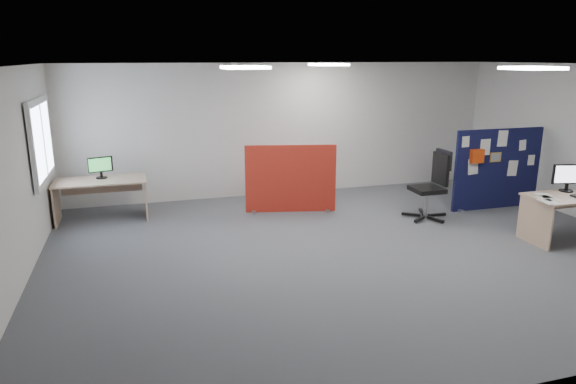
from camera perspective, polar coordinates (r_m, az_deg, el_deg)
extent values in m
plane|color=#4C4E53|center=(7.84, 7.24, -6.34)|extent=(9.00, 9.00, 0.00)
cube|color=white|center=(7.32, 7.94, 13.78)|extent=(9.00, 7.00, 0.02)
cube|color=silver|center=(10.71, -0.06, 6.96)|extent=(9.00, 0.02, 2.70)
cube|color=silver|center=(4.61, 25.50, -5.23)|extent=(9.00, 0.02, 2.70)
cube|color=silver|center=(7.00, -28.44, 0.91)|extent=(0.02, 7.00, 2.70)
cube|color=white|center=(8.89, -25.74, 5.16)|extent=(0.06, 1.70, 1.30)
cube|color=white|center=(8.88, -25.61, 5.18)|extent=(0.02, 1.50, 1.10)
cube|color=white|center=(7.57, 25.51, 12.32)|extent=(0.60, 0.60, 0.04)
cube|color=white|center=(7.33, -4.81, 13.63)|extent=(0.60, 0.60, 0.04)
cube|color=white|center=(9.82, 4.52, 13.93)|extent=(0.60, 0.60, 0.04)
cube|color=#0E0E34|center=(10.46, 22.24, 2.38)|extent=(1.85, 0.06, 1.52)
cube|color=#929397|center=(10.18, 18.43, -1.90)|extent=(0.08, 0.30, 0.04)
cube|color=#929397|center=(11.12, 24.99, -1.16)|extent=(0.08, 0.30, 0.04)
cube|color=white|center=(9.87, 19.14, 5.30)|extent=(0.15, 0.01, 0.20)
cube|color=white|center=(10.14, 21.07, 4.67)|extent=(0.21, 0.01, 0.30)
cube|color=white|center=(10.35, 22.75, 5.51)|extent=(0.21, 0.01, 0.30)
cube|color=white|center=(10.67, 24.62, 4.75)|extent=(0.15, 0.01, 0.20)
cube|color=white|center=(10.07, 19.87, 2.67)|extent=(0.21, 0.01, 0.30)
cube|color=white|center=(10.63, 23.69, 2.44)|extent=(0.21, 0.01, 0.30)
cube|color=white|center=(10.87, 25.41, 3.23)|extent=(0.15, 0.01, 0.20)
cube|color=gold|center=(10.33, 22.06, 3.61)|extent=(0.24, 0.01, 0.18)
cube|color=#E2400E|center=(10.02, 20.26, 3.76)|extent=(0.25, 0.10, 0.25)
cube|color=tan|center=(8.75, 25.72, -3.06)|extent=(0.03, 0.69, 0.70)
cube|color=tan|center=(9.49, 28.15, -0.78)|extent=(1.53, 0.02, 0.30)
cylinder|color=black|center=(9.32, 28.50, 0.13)|extent=(0.21, 0.21, 0.02)
cube|color=black|center=(9.31, 28.54, 0.50)|extent=(0.05, 0.04, 0.11)
cube|color=black|center=(9.27, 28.70, 1.76)|extent=(0.50, 0.15, 0.32)
cube|color=white|center=(9.25, 28.79, 1.73)|extent=(0.45, 0.12, 0.28)
cube|color=#A42C15|center=(9.47, 0.29, 1.48)|extent=(1.65, 0.43, 1.26)
cube|color=#929397|center=(9.47, -3.71, -2.39)|extent=(0.08, 0.30, 0.04)
cube|color=#929397|center=(9.85, 4.13, -1.71)|extent=(0.08, 0.30, 0.04)
cube|color=tan|center=(9.56, -20.14, 1.21)|extent=(1.56, 0.78, 0.03)
cube|color=tan|center=(9.73, -24.35, -1.21)|extent=(0.03, 0.72, 0.70)
cube|color=tan|center=(9.62, -15.51, -0.58)|extent=(0.03, 0.72, 0.70)
cube|color=tan|center=(9.95, -19.95, 0.75)|extent=(1.40, 0.02, 0.30)
cylinder|color=black|center=(9.66, -20.00, 1.50)|extent=(0.19, 0.19, 0.02)
cube|color=black|center=(9.65, -20.03, 1.84)|extent=(0.04, 0.04, 0.10)
cube|color=black|center=(9.61, -20.13, 2.89)|extent=(0.41, 0.15, 0.27)
cube|color=green|center=(9.59, -20.13, 2.87)|extent=(0.37, 0.11, 0.23)
cube|color=black|center=(9.67, 16.23, -2.44)|extent=(0.34, 0.06, 0.04)
cube|color=black|center=(9.78, 14.67, -2.14)|extent=(0.16, 0.34, 0.04)
cube|color=black|center=(9.57, 13.52, -2.44)|extent=(0.30, 0.24, 0.04)
cube|color=black|center=(9.33, 14.38, -2.94)|extent=(0.31, 0.24, 0.04)
cube|color=black|center=(9.40, 16.10, -2.93)|extent=(0.15, 0.34, 0.04)
cylinder|color=#929397|center=(9.48, 15.07, -1.22)|extent=(0.07, 0.07, 0.47)
cube|color=black|center=(9.42, 15.18, 0.28)|extent=(0.52, 0.52, 0.08)
cube|color=black|center=(9.47, 16.60, 2.48)|extent=(0.06, 0.47, 0.56)
cube|color=black|center=(9.46, 16.90, 3.48)|extent=(0.07, 0.42, 0.33)
cube|color=white|center=(8.74, 26.90, -0.61)|extent=(0.21, 0.30, 0.00)
cube|color=white|center=(8.89, 26.64, -0.34)|extent=(0.27, 0.34, 0.00)
cube|color=white|center=(8.53, 27.00, -0.98)|extent=(0.25, 0.32, 0.00)
cube|color=white|center=(9.55, 29.17, 0.30)|extent=(0.22, 0.31, 0.00)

